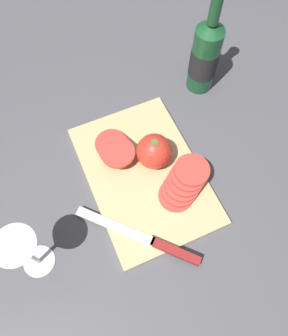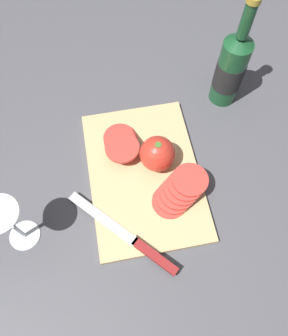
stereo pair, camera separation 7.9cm
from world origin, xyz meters
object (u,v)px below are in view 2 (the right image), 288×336
object	(u,v)px
wine_glass	(6,221)
knife	(142,247)
whole_tomato	(157,154)
tomato_slice_stack_near	(180,191)
tomato_slice_stack_far	(121,143)
wine_bottle	(231,69)

from	to	relation	value
wine_glass	knife	bearing A→B (deg)	72.68
whole_tomato	knife	world-z (taller)	whole_tomato
knife	tomato_slice_stack_near	distance (m)	0.16
wine_glass	tomato_slice_stack_far	world-z (taller)	wine_glass
wine_bottle	tomato_slice_stack_near	world-z (taller)	wine_bottle
whole_tomato	wine_glass	bearing A→B (deg)	-69.90
wine_bottle	whole_tomato	bearing A→B (deg)	-51.62
tomato_slice_stack_far	knife	bearing A→B (deg)	1.13
wine_bottle	whole_tomato	xyz separation A→B (m)	(0.18, -0.23, -0.05)
wine_glass	knife	distance (m)	0.29
whole_tomato	knife	distance (m)	0.22
wine_bottle	tomato_slice_stack_far	size ratio (longest dim) A/B	2.38
wine_bottle	tomato_slice_stack_near	distance (m)	0.35
wine_glass	wine_bottle	bearing A→B (deg)	118.24
whole_tomato	tomato_slice_stack_near	xyz separation A→B (m)	(0.10, 0.03, -0.02)
wine_bottle	knife	size ratio (longest dim) A/B	1.34
whole_tomato	tomato_slice_stack_near	bearing A→B (deg)	19.79
knife	tomato_slice_stack_near	size ratio (longest dim) A/B	1.72
wine_bottle	tomato_slice_stack_far	bearing A→B (deg)	-68.88
wine_bottle	tomato_slice_stack_near	size ratio (longest dim) A/B	2.30
wine_bottle	whole_tomato	world-z (taller)	wine_bottle
wine_glass	whole_tomato	distance (m)	0.37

